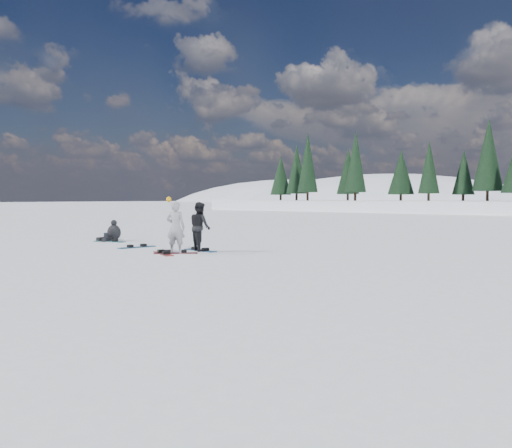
{
  "coord_description": "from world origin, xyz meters",
  "views": [
    {
      "loc": [
        11.91,
        -11.85,
        1.92
      ],
      "look_at": [
        2.2,
        0.37,
        1.1
      ],
      "focal_mm": 35.0,
      "sensor_mm": 36.0,
      "label": 1
    }
  ],
  "objects_px": {
    "snowboarder_man": "(200,226)",
    "snowboard_loose_b": "(163,254)",
    "snowboard_loose_c": "(110,242)",
    "snowboarder_woman": "(176,227)",
    "seated_rider": "(113,233)",
    "gear_bag": "(109,236)",
    "snowboard_loose_a": "(137,247)"
  },
  "relations": [
    {
      "from": "snowboarder_man",
      "to": "snowboard_loose_b",
      "type": "distance_m",
      "value": 1.77
    },
    {
      "from": "snowboarder_man",
      "to": "snowboard_loose_c",
      "type": "relative_size",
      "value": 1.18
    },
    {
      "from": "snowboarder_woman",
      "to": "seated_rider",
      "type": "relative_size",
      "value": 1.64
    },
    {
      "from": "seated_rider",
      "to": "gear_bag",
      "type": "height_order",
      "value": "seated_rider"
    },
    {
      "from": "snowboarder_woman",
      "to": "gear_bag",
      "type": "relative_size",
      "value": 4.35
    },
    {
      "from": "snowboarder_man",
      "to": "gear_bag",
      "type": "relative_size",
      "value": 3.95
    },
    {
      "from": "snowboarder_woman",
      "to": "seated_rider",
      "type": "height_order",
      "value": "snowboarder_woman"
    },
    {
      "from": "snowboarder_woman",
      "to": "gear_bag",
      "type": "xyz_separation_m",
      "value": [
        -6.82,
        2.08,
        -0.76
      ]
    },
    {
      "from": "seated_rider",
      "to": "snowboard_loose_a",
      "type": "distance_m",
      "value": 3.66
    },
    {
      "from": "snowboarder_woman",
      "to": "snowboard_loose_a",
      "type": "distance_m",
      "value": 2.91
    },
    {
      "from": "snowboarder_woman",
      "to": "gear_bag",
      "type": "height_order",
      "value": "snowboarder_woman"
    },
    {
      "from": "gear_bag",
      "to": "snowboard_loose_c",
      "type": "bearing_deg",
      "value": -33.32
    },
    {
      "from": "snowboarder_man",
      "to": "seated_rider",
      "type": "height_order",
      "value": "snowboarder_man"
    },
    {
      "from": "gear_bag",
      "to": "snowboard_loose_a",
      "type": "relative_size",
      "value": 0.3
    },
    {
      "from": "snowboarder_woman",
      "to": "snowboard_loose_c",
      "type": "height_order",
      "value": "snowboarder_woman"
    },
    {
      "from": "seated_rider",
      "to": "gear_bag",
      "type": "relative_size",
      "value": 2.66
    },
    {
      "from": "snowboarder_man",
      "to": "snowboard_loose_b",
      "type": "bearing_deg",
      "value": 103.33
    },
    {
      "from": "seated_rider",
      "to": "snowboard_loose_a",
      "type": "bearing_deg",
      "value": -42.79
    },
    {
      "from": "snowboarder_man",
      "to": "gear_bag",
      "type": "height_order",
      "value": "snowboarder_man"
    },
    {
      "from": "snowboarder_man",
      "to": "snowboard_loose_b",
      "type": "height_order",
      "value": "snowboarder_man"
    },
    {
      "from": "snowboard_loose_b",
      "to": "snowboard_loose_c",
      "type": "relative_size",
      "value": 1.0
    },
    {
      "from": "snowboarder_man",
      "to": "snowboard_loose_a",
      "type": "distance_m",
      "value": 2.97
    },
    {
      "from": "snowboarder_man",
      "to": "snowboard_loose_b",
      "type": "relative_size",
      "value": 1.18
    },
    {
      "from": "snowboard_loose_b",
      "to": "snowboard_loose_c",
      "type": "height_order",
      "value": "same"
    },
    {
      "from": "snowboarder_woman",
      "to": "snowboard_loose_b",
      "type": "distance_m",
      "value": 1.0
    },
    {
      "from": "snowboarder_woman",
      "to": "snowboarder_man",
      "type": "distance_m",
      "value": 1.16
    },
    {
      "from": "snowboarder_man",
      "to": "snowboard_loose_b",
      "type": "xyz_separation_m",
      "value": [
        -0.24,
        -1.53,
        -0.87
      ]
    },
    {
      "from": "snowboarder_woman",
      "to": "snowboard_loose_b",
      "type": "xyz_separation_m",
      "value": [
        -0.22,
        -0.37,
        -0.9
      ]
    },
    {
      "from": "seated_rider",
      "to": "snowboard_loose_a",
      "type": "height_order",
      "value": "seated_rider"
    },
    {
      "from": "snowboard_loose_b",
      "to": "snowboarder_woman",
      "type": "bearing_deg",
      "value": 84.03
    },
    {
      "from": "snowboard_loose_a",
      "to": "gear_bag",
      "type": "bearing_deg",
      "value": 80.15
    },
    {
      "from": "snowboard_loose_c",
      "to": "snowboarder_man",
      "type": "bearing_deg",
      "value": -19.33
    }
  ]
}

